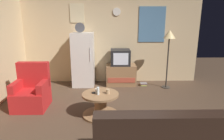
{
  "coord_description": "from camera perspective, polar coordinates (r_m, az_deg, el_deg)",
  "views": [
    {
      "loc": [
        -0.05,
        -3.49,
        1.92
      ],
      "look_at": [
        0.03,
        0.9,
        0.75
      ],
      "focal_mm": 32.2,
      "sensor_mm": 36.0,
      "label": 1
    }
  ],
  "objects": [
    {
      "name": "wine_glass",
      "position": [
        3.87,
        -3.99,
        -5.94
      ],
      "size": [
        0.05,
        0.05,
        0.15
      ],
      "primitive_type": "cylinder",
      "color": "silver",
      "rests_on": "coffee_table"
    },
    {
      "name": "coffee_table",
      "position": [
        4.04,
        -3.27,
        -9.79
      ],
      "size": [
        0.72,
        0.72,
        0.47
      ],
      "color": "#8E6642",
      "rests_on": "ground_plane"
    },
    {
      "name": "standing_lamp",
      "position": [
        5.56,
        15.94,
        8.54
      ],
      "size": [
        0.32,
        0.32,
        1.59
      ],
      "color": "#332D28",
      "rests_on": "ground_plane"
    },
    {
      "name": "wall_with_art",
      "position": [
        5.98,
        -0.47,
        8.57
      ],
      "size": [
        5.2,
        0.12,
        2.51
      ],
      "color": "#D1B284",
      "rests_on": "ground_plane"
    },
    {
      "name": "ground_plane",
      "position": [
        3.98,
        -0.2,
        -13.88
      ],
      "size": [
        12.0,
        12.0,
        0.0
      ],
      "primitive_type": "plane",
      "color": "#4C3828"
    },
    {
      "name": "armchair",
      "position": [
        4.7,
        -21.81,
        -5.87
      ],
      "size": [
        0.68,
        0.68,
        0.96
      ],
      "color": "red",
      "rests_on": "ground_plane"
    },
    {
      "name": "crt_tv",
      "position": [
        5.7,
        2.38,
        3.64
      ],
      "size": [
        0.54,
        0.51,
        0.44
      ],
      "color": "black",
      "rests_on": "tv_stand"
    },
    {
      "name": "fridge",
      "position": [
        5.73,
        -8.15,
        3.01
      ],
      "size": [
        0.6,
        0.62,
        1.77
      ],
      "color": "silver",
      "rests_on": "ground_plane"
    },
    {
      "name": "mug_ceramic_white",
      "position": [
        3.95,
        -4.29,
        -5.97
      ],
      "size": [
        0.08,
        0.08,
        0.09
      ],
      "primitive_type": "cylinder",
      "color": "silver",
      "rests_on": "coffee_table"
    },
    {
      "name": "remote_control",
      "position": [
        3.97,
        -4.63,
        -6.38
      ],
      "size": [
        0.15,
        0.11,
        0.02
      ],
      "primitive_type": "cube",
      "rotation": [
        0.0,
        0.0,
        0.49
      ],
      "color": "black",
      "rests_on": "coffee_table"
    },
    {
      "name": "tv_stand",
      "position": [
        5.82,
        2.54,
        -1.33
      ],
      "size": [
        0.84,
        0.53,
        0.59
      ],
      "color": "#8E6642",
      "rests_on": "ground_plane"
    },
    {
      "name": "book_stack",
      "position": [
        5.87,
        8.93,
        -3.97
      ],
      "size": [
        0.19,
        0.16,
        0.08
      ],
      "color": "#A3BF59",
      "rests_on": "ground_plane"
    },
    {
      "name": "mug_ceramic_tan",
      "position": [
        3.92,
        -1.19,
        -6.11
      ],
      "size": [
        0.08,
        0.08,
        0.09
      ],
      "primitive_type": "cylinder",
      "color": "tan",
      "rests_on": "coffee_table"
    }
  ]
}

